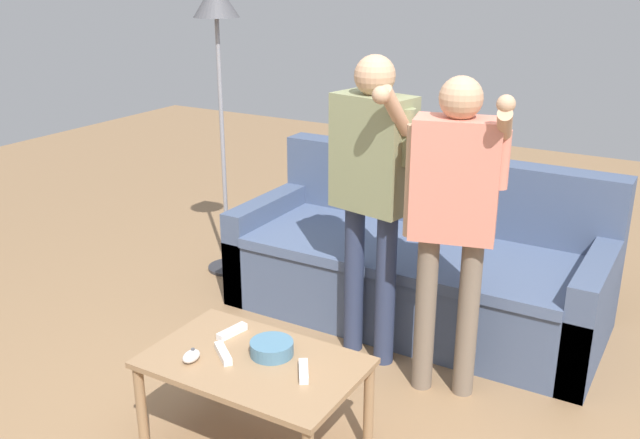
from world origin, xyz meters
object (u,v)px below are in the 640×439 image
(player_right, at_px, (454,203))
(game_remote_wand_near, at_px, (232,332))
(game_remote_wand_spare, at_px, (304,371))
(game_remote_nunchuk, at_px, (191,356))
(player_center, at_px, (372,176))
(couch, at_px, (419,265))
(coffee_table, at_px, (254,373))
(game_remote_wand_far, at_px, (223,353))
(floor_lamp, at_px, (217,31))
(snack_bowl, at_px, (272,348))

(player_right, distance_m, game_remote_wand_near, 1.14)
(game_remote_wand_spare, bearing_deg, game_remote_nunchuk, -161.76)
(player_center, height_order, game_remote_wand_spare, player_center)
(couch, distance_m, game_remote_wand_spare, 1.57)
(player_right, bearing_deg, game_remote_wand_spare, -108.39)
(coffee_table, bearing_deg, player_center, 87.10)
(game_remote_wand_far, bearing_deg, floor_lamp, 127.21)
(game_remote_nunchuk, relative_size, player_right, 0.06)
(player_right, bearing_deg, game_remote_nunchuk, -126.27)
(game_remote_wand_far, bearing_deg, game_remote_wand_spare, 8.23)
(coffee_table, relative_size, game_remote_nunchuk, 10.10)
(couch, height_order, game_remote_wand_near, couch)
(coffee_table, xyz_separation_m, game_remote_wand_spare, (0.23, 0.01, 0.07))
(coffee_table, relative_size, snack_bowl, 4.87)
(player_center, bearing_deg, game_remote_wand_near, -106.84)
(game_remote_wand_far, bearing_deg, couch, 82.70)
(game_remote_wand_near, bearing_deg, player_right, 45.43)
(game_remote_wand_near, relative_size, game_remote_wand_spare, 1.09)
(couch, relative_size, game_remote_nunchuk, 24.36)
(game_remote_nunchuk, height_order, player_right, player_right)
(couch, xyz_separation_m, player_center, (-0.03, -0.60, 0.70))
(coffee_table, relative_size, game_remote_wand_near, 5.65)
(game_remote_wand_spare, bearing_deg, player_center, 100.96)
(game_remote_nunchuk, xyz_separation_m, game_remote_wand_far, (0.09, 0.10, -0.01))
(couch, relative_size, snack_bowl, 11.75)
(game_remote_nunchuk, xyz_separation_m, floor_lamp, (-1.09, 1.65, 1.13))
(floor_lamp, relative_size, player_center, 1.20)
(snack_bowl, height_order, game_remote_wand_near, snack_bowl)
(couch, xyz_separation_m, game_remote_wand_far, (-0.21, -1.61, 0.16))
(game_remote_wand_far, bearing_deg, coffee_table, 17.44)
(game_remote_wand_spare, bearing_deg, player_right, 71.61)
(snack_bowl, relative_size, game_remote_wand_spare, 1.26)
(game_remote_wand_near, distance_m, game_remote_wand_spare, 0.45)
(couch, distance_m, floor_lamp, 1.90)
(game_remote_nunchuk, distance_m, player_center, 1.25)
(game_remote_nunchuk, bearing_deg, game_remote_wand_spare, 18.24)
(player_center, bearing_deg, game_remote_wand_spare, -79.04)
(couch, bearing_deg, snack_bowl, -91.59)
(floor_lamp, xyz_separation_m, game_remote_wand_near, (1.10, -1.38, -1.14))
(game_remote_nunchuk, relative_size, game_remote_wand_spare, 0.61)
(snack_bowl, bearing_deg, player_center, 89.40)
(game_remote_wand_far, distance_m, game_remote_wand_spare, 0.36)
(coffee_table, bearing_deg, player_right, 59.04)
(floor_lamp, distance_m, game_remote_wand_far, 2.26)
(game_remote_wand_spare, bearing_deg, snack_bowl, 161.76)
(snack_bowl, xyz_separation_m, player_right, (0.48, 0.78, 0.49))
(snack_bowl, bearing_deg, floor_lamp, 133.09)
(floor_lamp, bearing_deg, game_remote_nunchuk, -56.53)
(coffee_table, distance_m, game_remote_wand_far, 0.15)
(coffee_table, xyz_separation_m, snack_bowl, (0.04, 0.08, 0.09))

